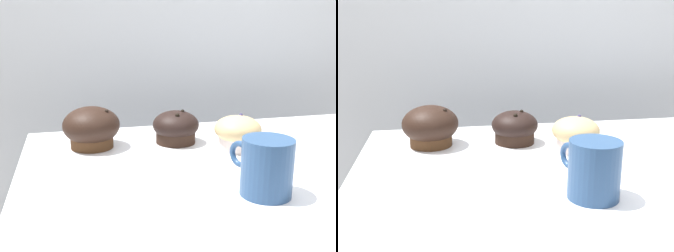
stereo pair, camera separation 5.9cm
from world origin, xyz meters
The scene contains 5 objects.
wall_back centered at (0.00, 0.60, 0.90)m, with size 3.20×0.10×1.80m, color silver.
muffin_front_center centered at (-0.18, 0.17, 0.93)m, with size 0.10×0.10×0.07m.
muffin_back_left centered at (-0.36, 0.18, 0.94)m, with size 0.12×0.12×0.09m.
muffin_back_right centered at (-0.06, 0.09, 0.94)m, with size 0.10×0.10×0.08m.
coffee_cup centered at (-0.11, -0.13, 0.95)m, with size 0.08×0.12×0.09m.
Camera 1 is at (-0.40, -0.64, 1.16)m, focal length 42.00 mm.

